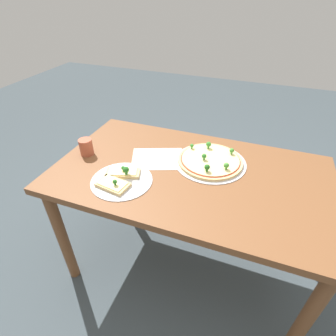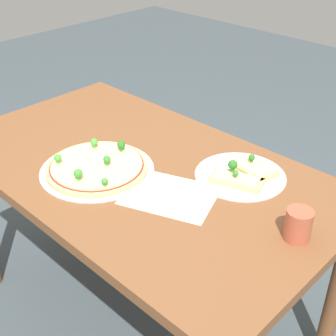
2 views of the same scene
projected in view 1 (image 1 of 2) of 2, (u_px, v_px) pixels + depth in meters
name	position (u px, v px, depth m)	size (l,w,h in m)	color
ground_plane	(185.00, 260.00, 1.76)	(8.00, 8.00, 0.00)	#3D474C
dining_table	(190.00, 186.00, 1.38)	(1.38, 0.79, 0.74)	brown
pizza_tray_whole	(210.00, 160.00, 1.38)	(0.38, 0.38, 0.06)	silver
pizza_tray_slice	(120.00, 179.00, 1.26)	(0.30, 0.30, 0.07)	silver
drinking_cup	(86.00, 147.00, 1.43)	(0.07, 0.07, 0.09)	#AD5138
paper_menu	(157.00, 159.00, 1.42)	(0.27, 0.21, 0.00)	silver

